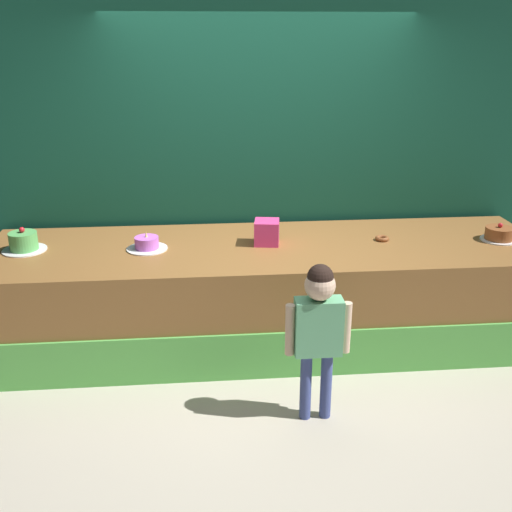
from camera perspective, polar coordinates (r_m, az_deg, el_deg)
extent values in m
plane|color=#BCB29E|center=(4.42, 1.86, -11.48)|extent=(12.00, 12.00, 0.00)
cube|color=brown|center=(4.75, 1.05, -3.55)|extent=(4.32, 1.19, 0.81)
cube|color=#59B24C|center=(4.32, 1.91, -9.51)|extent=(4.32, 0.02, 0.36)
cube|color=#144C38|center=(5.13, 0.28, 8.88)|extent=(5.04, 0.08, 2.61)
cylinder|color=#3F4C8C|center=(3.90, 4.78, -12.27)|extent=(0.07, 0.07, 0.47)
cylinder|color=#3F4C8C|center=(3.92, 6.72, -12.14)|extent=(0.07, 0.07, 0.47)
cube|color=#66B27F|center=(3.70, 5.98, -6.75)|extent=(0.29, 0.13, 0.37)
cylinder|color=beige|center=(3.68, 3.26, -7.07)|extent=(0.06, 0.06, 0.33)
cylinder|color=beige|center=(3.74, 8.64, -6.78)|extent=(0.06, 0.06, 0.33)
sphere|color=beige|center=(3.58, 6.15, -2.80)|extent=(0.19, 0.19, 0.19)
sphere|color=black|center=(3.56, 6.18, -2.04)|extent=(0.16, 0.16, 0.16)
cube|color=#E23A82|center=(4.61, 1.04, 2.29)|extent=(0.21, 0.22, 0.19)
torus|color=brown|center=(4.81, 11.98, 1.66)|extent=(0.11, 0.11, 0.03)
cylinder|color=white|center=(4.82, -21.26, 0.55)|extent=(0.33, 0.33, 0.01)
cylinder|color=#59B259|center=(4.79, -21.37, 1.35)|extent=(0.21, 0.21, 0.13)
sphere|color=red|center=(4.77, -21.51, 2.35)|extent=(0.04, 0.04, 0.04)
cylinder|color=white|center=(4.59, -10.38, 0.70)|extent=(0.31, 0.31, 0.01)
cylinder|color=#CC66D8|center=(4.58, -10.42, 1.28)|extent=(0.18, 0.18, 0.09)
cone|color=#F2E566|center=(4.55, -10.47, 2.07)|extent=(0.02, 0.02, 0.05)
cylinder|color=white|center=(5.09, 22.17, 1.47)|extent=(0.28, 0.28, 0.01)
cylinder|color=brown|center=(5.08, 22.25, 2.03)|extent=(0.22, 0.22, 0.10)
sphere|color=red|center=(5.06, 22.35, 2.74)|extent=(0.04, 0.04, 0.04)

